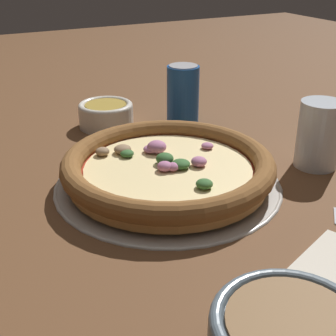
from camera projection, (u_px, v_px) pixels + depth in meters
name	position (u px, v px, depth m)	size (l,w,h in m)	color
ground_plane	(168.00, 184.00, 0.74)	(3.00, 3.00, 0.00)	brown
pizza_tray	(168.00, 182.00, 0.74)	(0.36, 0.36, 0.01)	#B7B2A8
pizza	(168.00, 167.00, 0.73)	(0.33, 0.33, 0.04)	tan
bowl_near	(106.00, 114.00, 0.96)	(0.11, 0.11, 0.05)	silver
drinking_cup	(319.00, 135.00, 0.78)	(0.07, 0.07, 0.11)	silver
beverage_can	(183.00, 95.00, 0.96)	(0.07, 0.07, 0.12)	#194C99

